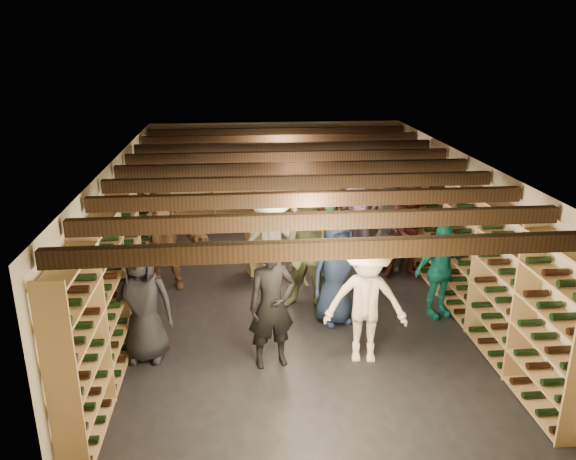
# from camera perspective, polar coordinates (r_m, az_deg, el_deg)

# --- Properties ---
(ground) EXTENTS (8.00, 8.00, 0.00)m
(ground) POSITION_cam_1_polar(r_m,az_deg,el_deg) (9.40, 0.64, -7.26)
(ground) COLOR black
(ground) RESTS_ON ground
(walls) EXTENTS (5.52, 8.02, 2.40)m
(walls) POSITION_cam_1_polar(r_m,az_deg,el_deg) (8.94, 0.67, -0.34)
(walls) COLOR #BCB092
(walls) RESTS_ON ground
(ceiling) EXTENTS (5.50, 8.00, 0.01)m
(ceiling) POSITION_cam_1_polar(r_m,az_deg,el_deg) (8.62, 0.70, 7.21)
(ceiling) COLOR beige
(ceiling) RESTS_ON walls
(ceiling_joists) EXTENTS (5.40, 7.12, 0.18)m
(ceiling_joists) POSITION_cam_1_polar(r_m,az_deg,el_deg) (8.65, 0.70, 6.30)
(ceiling_joists) COLOR black
(ceiling_joists) RESTS_ON ground
(wine_rack_left) EXTENTS (0.32, 7.50, 2.15)m
(wine_rack_left) POSITION_cam_1_polar(r_m,az_deg,el_deg) (9.10, -15.66, -1.56)
(wine_rack_left) COLOR #9F714D
(wine_rack_left) RESTS_ON ground
(wine_rack_right) EXTENTS (0.32, 7.50, 2.15)m
(wine_rack_right) POSITION_cam_1_polar(r_m,az_deg,el_deg) (9.58, 16.14, -0.57)
(wine_rack_right) COLOR #9F714D
(wine_rack_right) RESTS_ON ground
(wine_rack_back) EXTENTS (4.70, 0.30, 2.15)m
(wine_rack_back) POSITION_cam_1_polar(r_m,az_deg,el_deg) (12.63, -1.13, 4.84)
(wine_rack_back) COLOR #9F714D
(wine_rack_back) RESTS_ON ground
(crate_stack_left) EXTENTS (0.58, 0.47, 0.85)m
(crate_stack_left) POSITION_cam_1_polar(r_m,az_deg,el_deg) (10.39, -2.86, -2.11)
(crate_stack_left) COLOR tan
(crate_stack_left) RESTS_ON ground
(crate_stack_right) EXTENTS (0.55, 0.41, 0.68)m
(crate_stack_right) POSITION_cam_1_polar(r_m,az_deg,el_deg) (11.11, 3.57, -1.17)
(crate_stack_right) COLOR tan
(crate_stack_right) RESTS_ON ground
(crate_loose) EXTENTS (0.59, 0.50, 0.17)m
(crate_loose) POSITION_cam_1_polar(r_m,az_deg,el_deg) (11.65, 5.44, -1.58)
(crate_loose) COLOR tan
(crate_loose) RESTS_ON ground
(person_0) EXTENTS (0.84, 0.59, 1.65)m
(person_0) POSITION_cam_1_polar(r_m,az_deg,el_deg) (7.73, -14.53, -7.20)
(person_0) COLOR black
(person_0) RESTS_ON ground
(person_1) EXTENTS (0.71, 0.55, 1.73)m
(person_1) POSITION_cam_1_polar(r_m,az_deg,el_deg) (7.34, -1.67, -7.65)
(person_1) COLOR black
(person_1) RESTS_ON ground
(person_2) EXTENTS (1.12, 1.01, 1.89)m
(person_2) POSITION_cam_1_polar(r_m,az_deg,el_deg) (8.76, 2.25, -2.54)
(person_2) COLOR #565C39
(person_2) RESTS_ON ground
(person_3) EXTENTS (1.19, 0.80, 1.71)m
(person_3) POSITION_cam_1_polar(r_m,az_deg,el_deg) (7.51, 7.92, -7.28)
(person_3) COLOR beige
(person_3) RESTS_ON ground
(person_4) EXTENTS (0.97, 0.64, 1.53)m
(person_4) POSITION_cam_1_polar(r_m,az_deg,el_deg) (8.96, 15.15, -3.97)
(person_4) COLOR #106D62
(person_4) RESTS_ON ground
(person_5) EXTENTS (1.70, 0.74, 1.77)m
(person_5) POSITION_cam_1_polar(r_m,az_deg,el_deg) (9.85, -12.55, -0.91)
(person_5) COLOR brown
(person_5) RESTS_ON ground
(person_6) EXTENTS (0.92, 0.75, 1.63)m
(person_6) POSITION_cam_1_polar(r_m,az_deg,el_deg) (8.47, 4.93, -4.33)
(person_6) COLOR #1C2848
(person_6) RESTS_ON ground
(person_7) EXTENTS (0.59, 0.42, 1.49)m
(person_7) POSITION_cam_1_polar(r_m,az_deg,el_deg) (9.73, 1.14, -1.56)
(person_7) COLOR gray
(person_7) RESTS_ON ground
(person_8) EXTENTS (0.93, 0.75, 1.84)m
(person_8) POSITION_cam_1_polar(r_m,az_deg,el_deg) (10.23, 12.42, 0.07)
(person_8) COLOR #411717
(person_8) RESTS_ON ground
(person_9) EXTENTS (1.24, 0.87, 1.74)m
(person_9) POSITION_cam_1_polar(r_m,az_deg,el_deg) (9.42, -1.71, -1.44)
(person_9) COLOR beige
(person_9) RESTS_ON ground
(person_10) EXTENTS (1.01, 0.68, 1.60)m
(person_10) POSITION_cam_1_polar(r_m,az_deg,el_deg) (9.53, 4.22, -1.71)
(person_10) COLOR #27543B
(person_10) RESTS_ON ground
(person_11) EXTENTS (1.79, 1.08, 1.84)m
(person_11) POSITION_cam_1_polar(r_m,az_deg,el_deg) (9.77, 7.02, -0.52)
(person_11) COLOR #815E96
(person_11) RESTS_ON ground
(person_12) EXTENTS (0.98, 0.74, 1.82)m
(person_12) POSITION_cam_1_polar(r_m,az_deg,el_deg) (10.60, 10.28, 0.80)
(person_12) COLOR #343439
(person_12) RESTS_ON ground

